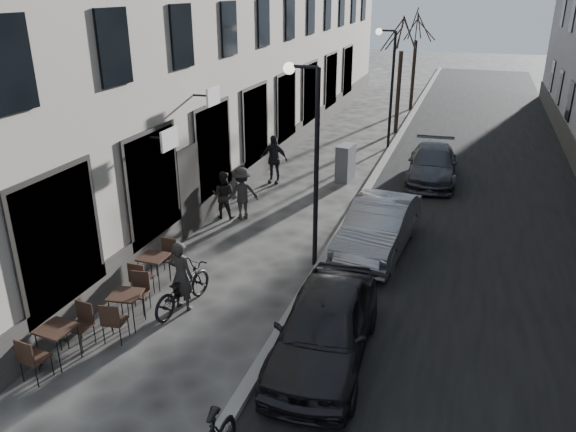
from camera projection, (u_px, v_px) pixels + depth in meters
The scene contains 20 objects.
ground at pixel (216, 421), 9.33m from camera, with size 120.00×120.00×0.00m, color #312F2D.
road at pixel (477, 169), 22.25m from camera, with size 7.30×60.00×0.00m, color black.
kerb at pixel (385, 159), 23.30m from camera, with size 0.25×60.00×0.12m, color gray.
streetlamp_near at pixel (310, 146), 13.45m from camera, with size 0.90×0.28×5.09m.
streetlamp_far at pixel (389, 76), 23.99m from camera, with size 0.90×0.28×5.09m.
tree_near at pixel (403, 34), 26.03m from camera, with size 2.40×2.40×5.70m.
tree_far at pixel (417, 26), 31.30m from camera, with size 2.40×2.40×5.70m.
bistro_set_a at pixel (58, 341), 10.63m from camera, with size 0.69×1.57×0.91m.
bistro_set_b at pixel (127, 306), 11.80m from camera, with size 0.70×1.57×0.90m.
bistro_set_c at pixel (154, 267), 13.43m from camera, with size 0.62×1.53×0.91m.
sign_board at pixel (67, 314), 11.57m from camera, with size 0.43×0.66×1.08m.
utility_cabinet at pixel (345, 163), 20.67m from camera, with size 0.50×0.90×1.35m, color slate.
bicycle at pixel (182, 288), 12.44m from camera, with size 0.66×1.89×1.00m, color black.
cyclist_rider at pixel (181, 275), 12.32m from camera, with size 0.59×0.39×1.63m, color #282523.
pedestrian_near at pixel (223, 195), 17.29m from camera, with size 0.73×0.57×1.50m, color black.
pedestrian_mid at pixel (242, 193), 17.20m from camera, with size 1.06×0.61×1.64m, color #2C2826.
pedestrian_far at pixel (274, 159), 20.35m from camera, with size 1.04×0.43×1.78m, color black.
car_near at pixel (325, 327), 10.63m from camera, with size 1.70×4.23×1.44m, color black.
car_mid at pixel (379, 227), 15.11m from camera, with size 1.49×4.26×1.41m, color gray.
car_far at pixel (432, 164), 20.70m from camera, with size 1.73×4.26×1.24m, color #373A41.
Camera 1 is at (3.46, -6.58, 6.69)m, focal length 35.00 mm.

